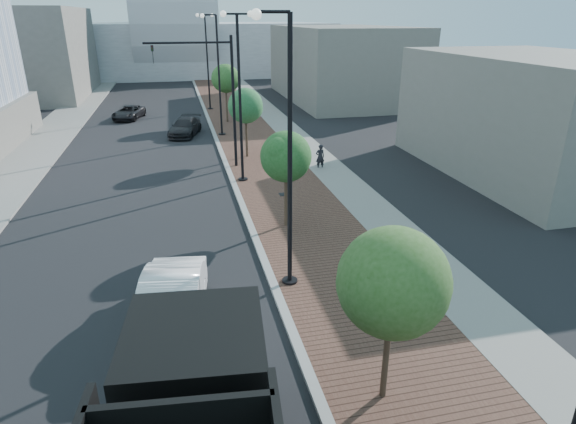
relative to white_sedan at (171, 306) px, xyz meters
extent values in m
cube|color=#4C2D23|center=(7.04, 31.82, -0.79)|extent=(7.00, 140.00, 0.12)
cube|color=slate|center=(9.74, 31.82, -0.79)|extent=(2.40, 140.00, 0.13)
cube|color=gray|center=(3.54, 31.82, -0.78)|extent=(0.30, 140.00, 0.14)
cube|color=slate|center=(-9.46, 31.82, -0.79)|extent=(4.00, 140.00, 0.12)
cube|color=black|center=(0.62, -4.79, 1.02)|extent=(3.04, 3.14, 2.87)
cube|color=black|center=(0.77, -3.30, 0.08)|extent=(2.69, 0.82, 1.44)
cylinder|color=black|center=(-0.43, -3.68, -0.25)|extent=(0.46, 1.24, 1.21)
cylinder|color=silver|center=(-0.43, -3.68, -0.25)|extent=(0.44, 0.70, 0.66)
cylinder|color=black|center=(1.87, -3.92, -0.25)|extent=(0.46, 1.24, 1.21)
cylinder|color=silver|center=(1.87, -3.92, -0.25)|extent=(0.44, 0.70, 0.66)
imported|color=white|center=(0.00, 0.00, 0.00)|extent=(2.52, 5.39, 1.71)
imported|color=black|center=(-3.70, 34.75, -0.24)|extent=(3.20, 4.84, 1.24)
imported|color=black|center=(1.26, 26.73, -0.18)|extent=(3.17, 5.01, 1.35)
imported|color=black|center=(9.24, 15.18, -0.05)|extent=(0.61, 0.43, 1.60)
cylinder|color=black|center=(4.14, 1.82, -0.75)|extent=(0.56, 0.56, 0.20)
cylinder|color=black|center=(4.14, 1.82, 3.77)|extent=(0.16, 0.16, 9.00)
cylinder|color=black|center=(3.64, 1.82, 8.27)|extent=(1.00, 0.10, 0.10)
sphere|color=silver|center=(3.14, 1.82, 8.20)|extent=(0.32, 0.32, 0.32)
cylinder|color=black|center=(4.14, 13.82, -0.75)|extent=(0.56, 0.56, 0.20)
cylinder|color=black|center=(4.14, 13.82, 3.77)|extent=(0.16, 0.16, 9.00)
cylinder|color=black|center=(4.14, 13.82, 8.27)|extent=(1.40, 0.10, 0.10)
sphere|color=silver|center=(3.44, 13.82, 8.27)|extent=(0.32, 0.32, 0.32)
sphere|color=silver|center=(4.84, 13.82, 8.27)|extent=(0.32, 0.32, 0.32)
cylinder|color=black|center=(4.14, 25.82, -0.75)|extent=(0.56, 0.56, 0.20)
cylinder|color=black|center=(4.14, 25.82, 3.77)|extent=(0.16, 0.16, 9.00)
cylinder|color=black|center=(3.64, 25.82, 8.27)|extent=(1.00, 0.10, 0.10)
sphere|color=silver|center=(3.14, 25.82, 8.20)|extent=(0.32, 0.32, 0.32)
cylinder|color=black|center=(4.14, 37.82, -0.75)|extent=(0.56, 0.56, 0.20)
cylinder|color=black|center=(4.14, 37.82, 3.77)|extent=(0.16, 0.16, 9.00)
cylinder|color=black|center=(4.14, 37.82, 8.27)|extent=(1.40, 0.10, 0.10)
sphere|color=silver|center=(3.44, 37.82, 8.27)|extent=(0.32, 0.32, 0.32)
sphere|color=silver|center=(4.84, 37.82, 8.27)|extent=(0.32, 0.32, 0.32)
cylinder|color=black|center=(4.14, 16.82, 3.15)|extent=(0.18, 0.18, 8.00)
cylinder|color=black|center=(1.64, 16.82, 6.75)|extent=(5.00, 0.12, 0.12)
imported|color=black|center=(-0.36, 16.82, 6.15)|extent=(0.16, 0.20, 1.00)
cylinder|color=#382619|center=(5.14, -4.18, 0.73)|extent=(0.16, 0.16, 3.16)
sphere|color=#2B4F1B|center=(5.14, -4.18, 2.54)|extent=(2.61, 2.61, 2.61)
sphere|color=#2B4F1B|center=(5.54, -3.88, 2.31)|extent=(1.83, 1.83, 1.83)
sphere|color=#2B4F1B|center=(4.84, -4.48, 2.85)|extent=(1.56, 1.56, 1.56)
cylinder|color=#382619|center=(5.14, 6.82, 0.71)|extent=(0.16, 0.16, 3.13)
sphere|color=#1D4F1B|center=(5.14, 6.82, 2.50)|extent=(2.25, 2.25, 2.25)
sphere|color=#1D4F1B|center=(5.54, 7.12, 2.28)|extent=(1.57, 1.57, 1.57)
sphere|color=#1D4F1B|center=(4.84, 6.52, 2.81)|extent=(1.35, 1.35, 1.35)
cylinder|color=#382619|center=(5.14, 18.82, 0.80)|extent=(0.16, 0.16, 3.31)
sphere|color=#205F2B|center=(5.14, 18.82, 2.70)|extent=(2.31, 2.31, 2.31)
sphere|color=#205F2B|center=(5.54, 19.12, 2.46)|extent=(1.61, 1.61, 1.61)
sphere|color=#205F2B|center=(4.84, 18.52, 3.03)|extent=(1.38, 1.38, 1.38)
cylinder|color=#382619|center=(5.14, 30.82, 0.98)|extent=(0.16, 0.16, 3.68)
sphere|color=#25541C|center=(5.14, 30.82, 3.09)|extent=(2.49, 2.49, 2.49)
sphere|color=#25541C|center=(5.54, 31.12, 2.82)|extent=(1.74, 1.74, 1.74)
sphere|color=#25541C|center=(4.84, 30.52, 3.45)|extent=(1.49, 1.49, 1.49)
cube|color=#9C9FA6|center=(1.54, 76.82, 3.15)|extent=(50.00, 28.00, 8.00)
cube|color=#625F58|center=(-16.46, 51.82, 4.15)|extent=(14.00, 20.00, 10.00)
cube|color=slate|center=(19.54, 41.82, 3.15)|extent=(12.00, 22.00, 8.00)
cube|color=slate|center=(21.54, 11.82, 2.65)|extent=(10.00, 16.00, 7.00)
cube|color=black|center=(5.94, -0.18, -0.72)|extent=(0.50, 0.50, 0.02)
cube|color=black|center=(5.94, 10.82, -0.72)|extent=(0.50, 0.50, 0.02)
camera|label=1|loc=(0.66, -12.91, 8.14)|focal=30.01mm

